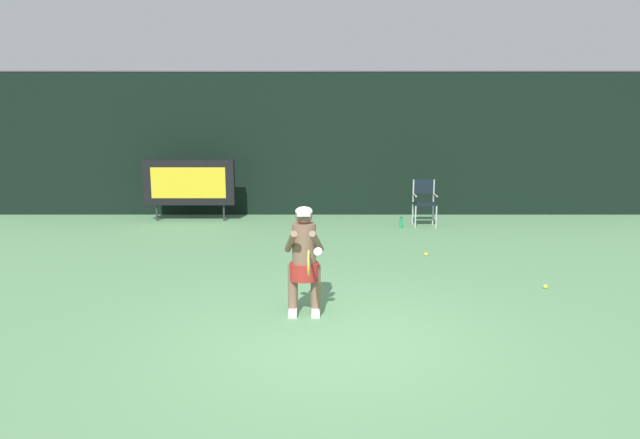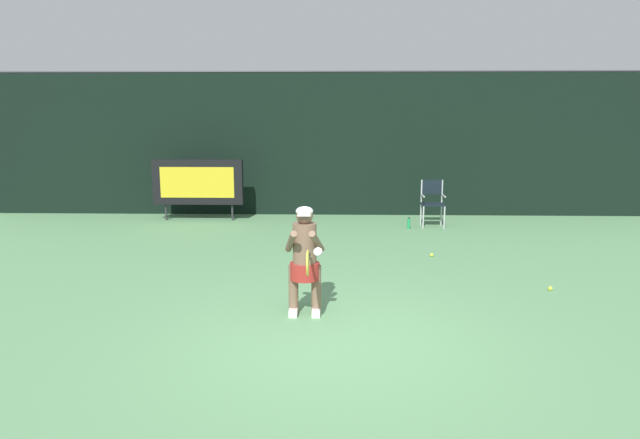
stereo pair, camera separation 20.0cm
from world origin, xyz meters
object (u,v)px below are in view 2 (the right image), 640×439
at_px(tennis_player, 305,257).
at_px(tennis_ball_spare, 550,288).
at_px(tennis_ball_loose, 432,255).
at_px(umpire_chair, 432,200).
at_px(water_bottle, 409,223).
at_px(scoreboard, 198,182).
at_px(tennis_racket, 308,262).

height_order(tennis_player, tennis_ball_spare, tennis_player).
bearing_deg(tennis_player, tennis_ball_loose, 55.26).
bearing_deg(umpire_chair, tennis_player, -113.61).
bearing_deg(umpire_chair, water_bottle, -152.74).
height_order(scoreboard, tennis_racket, scoreboard).
bearing_deg(tennis_player, scoreboard, 114.01).
bearing_deg(scoreboard, tennis_ball_loose, -34.54).
xyz_separation_m(tennis_player, tennis_ball_spare, (3.62, 1.12, -0.74)).
bearing_deg(tennis_ball_loose, water_bottle, 92.31).
height_order(scoreboard, umpire_chair, scoreboard).
bearing_deg(tennis_ball_spare, water_bottle, 108.49).
bearing_deg(tennis_racket, umpire_chair, 75.18).
xyz_separation_m(tennis_player, tennis_ball_loose, (2.18, 3.14, -0.74)).
bearing_deg(water_bottle, tennis_ball_loose, -87.69).
bearing_deg(tennis_ball_spare, tennis_ball_loose, 125.52).
distance_m(tennis_racket, tennis_ball_spare, 4.04).
distance_m(tennis_player, tennis_ball_loose, 3.89).
distance_m(scoreboard, water_bottle, 5.20).
relative_size(scoreboard, tennis_player, 1.53).
bearing_deg(tennis_racket, tennis_ball_spare, 32.27).
height_order(water_bottle, tennis_racket, tennis_racket).
height_order(umpire_chair, tennis_player, tennis_player).
height_order(scoreboard, water_bottle, scoreboard).
bearing_deg(tennis_ball_spare, tennis_racket, -154.04).
height_order(umpire_chair, tennis_ball_spare, umpire_chair).
bearing_deg(water_bottle, scoreboard, 169.47).
height_order(tennis_racket, tennis_ball_loose, tennis_racket).
bearing_deg(tennis_racket, scoreboard, 118.98).
bearing_deg(tennis_player, umpire_chair, 66.39).
bearing_deg(tennis_player, water_bottle, 70.18).
distance_m(umpire_chair, tennis_ball_spare, 5.06).
xyz_separation_m(water_bottle, tennis_ball_spare, (1.55, -4.63, -0.09)).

